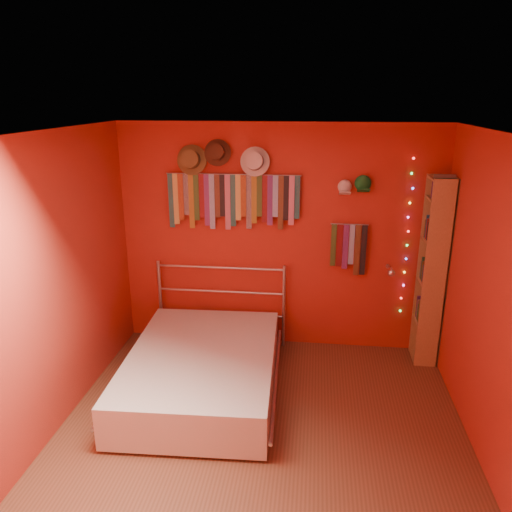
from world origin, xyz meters
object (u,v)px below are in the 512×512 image
at_px(tie_rack, 232,198).
at_px(reading_lamp, 391,272).
at_px(bookshelf, 436,271).
at_px(bed, 202,370).

bearing_deg(tie_rack, reading_lamp, -6.46).
relative_size(tie_rack, bookshelf, 0.72).
bearing_deg(reading_lamp, bookshelf, 4.57).
height_order(reading_lamp, bed, reading_lamp).
height_order(tie_rack, reading_lamp, tie_rack).
bearing_deg(bookshelf, bed, -158.63).
bearing_deg(tie_rack, bed, -97.42).
bearing_deg(bed, reading_lamp, 22.98).
xyz_separation_m(tie_rack, bookshelf, (2.16, -0.15, -0.69)).
xyz_separation_m(reading_lamp, bookshelf, (0.46, 0.04, 0.01)).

